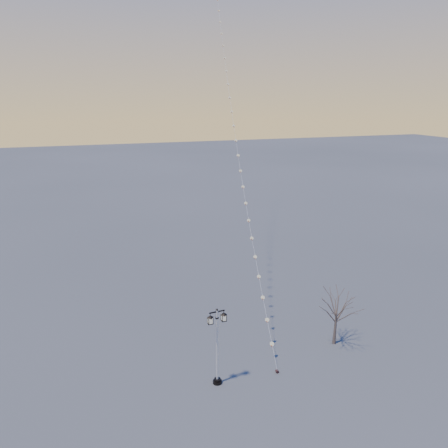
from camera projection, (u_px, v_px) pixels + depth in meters
name	position (u px, v px, depth m)	size (l,w,h in m)	color
ground	(268.00, 375.00, 27.03)	(300.00, 300.00, 0.00)	#4F4F4F
street_lamp	(217.00, 343.00, 25.47)	(1.32, 0.58, 5.22)	black
bare_tree	(337.00, 309.00, 29.74)	(2.47, 2.47, 4.09)	brown
kite_train	(234.00, 97.00, 42.83)	(9.91, 42.84, 34.95)	black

